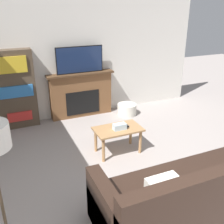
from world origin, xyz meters
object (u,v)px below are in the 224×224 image
Objects in this scene: tv at (80,60)px; storage_basket at (127,109)px; couch at (195,194)px; bookshelf at (16,90)px; fireplace at (81,94)px; coffee_table at (118,132)px.

tv is 1.56m from storage_basket.
bookshelf is at bearing 115.47° from couch.
tv reaches higher than couch.
couch reaches higher than storage_basket.
bookshelf reaches higher than fireplace.
tv is at bearing 92.31° from coffee_table.
bookshelf reaches higher than storage_basket.
couch is at bearing -85.12° from tv.
tv is 1.45m from bookshelf.
couch is at bearing -102.07° from storage_basket.
coffee_table is 0.50× the size of bookshelf.
couch reaches higher than coffee_table.
bookshelf reaches higher than couch.
storage_basket is (2.34, -0.37, -0.68)m from bookshelf.
bookshelf is at bearing -179.05° from fireplace.
couch is 1.72m from coffee_table.
tv is at bearing 159.02° from storage_basket.
fireplace is 1.11m from storage_basket.
fireplace is 0.93× the size of bookshelf.
fireplace is 1.82m from coffee_table.
storage_basket is (0.97, -0.39, -0.38)m from fireplace.
fireplace reaches higher than couch.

